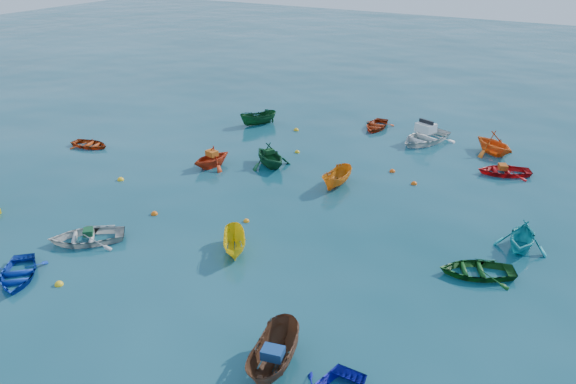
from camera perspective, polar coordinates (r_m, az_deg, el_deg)
The scene contains 30 objects.
ground at distance 27.21m, azimuth -5.21°, elevation -4.66°, with size 160.00×160.00×0.00m, color #093A46.
dinghy_blue_sw at distance 26.76m, azimuth -25.70°, elevation -7.90°, with size 2.18×3.05×0.63m, color #0D34A8.
dinghy_white_near at distance 28.48m, azimuth -19.69°, elevation -4.73°, with size 2.49×3.49×0.72m, color beige.
sampan_brown_mid at distance 19.85m, azimuth -1.38°, elevation -17.62°, with size 1.32×3.51×1.36m, color brown.
dinghy_orange_w at distance 35.47m, azimuth -7.73°, elevation 2.58°, with size 2.33×2.70×1.42m, color red.
sampan_yellow_mid at distance 26.12m, azimuth -5.38°, elevation -6.04°, with size 1.03×2.75×1.06m, color yellow.
dinghy_green_e at distance 25.72m, azimuth 18.56°, elevation -7.94°, with size 2.28×3.18×0.66m, color #124D17.
dinghy_cyan_se at distance 28.44m, azimuth 22.52°, elevation -5.26°, with size 2.41×2.79×1.47m, color teal.
dinghy_red_nw at distance 40.73m, azimuth -19.43°, elevation 4.35°, with size 1.97×2.76×0.57m, color #B5390F.
sampan_orange_n at distance 32.59m, azimuth 4.99°, elevation 0.62°, with size 1.11×2.94×1.14m, color orange.
dinghy_green_n at distance 35.29m, azimuth -1.84°, elevation 2.68°, with size 2.59×3.01×1.58m, color #124F29.
dinghy_red_ne at distance 36.50m, azimuth 21.04°, elevation 1.72°, with size 2.23×3.12×0.65m, color red.
dinghy_red_far at distance 42.68m, azimuth 8.94°, elevation 6.43°, with size 2.21×3.09×0.64m, color #A72F0D.
dinghy_orange_far at distance 39.63m, azimuth 20.06°, elevation 3.69°, with size 2.66×3.09×1.62m, color orange.
sampan_green_far at distance 43.00m, azimuth -3.01°, elevation 6.85°, with size 1.11×2.96×1.14m, color #10451E.
motorboat_white at distance 40.46m, azimuth 13.67°, elevation 4.96°, with size 3.12×4.36×1.50m, color white.
tarp_green_a at distance 28.23m, azimuth -19.64°, elevation -3.83°, with size 0.57×0.43×0.28m, color #124B27.
tarp_blue_a at distance 19.18m, azimuth -1.55°, elevation -16.04°, with size 0.72×0.54×0.35m, color navy.
tarp_orange_a at distance 35.18m, azimuth -7.75°, elevation 3.92°, with size 0.70×0.53×0.34m, color orange.
tarp_green_b at distance 35.03m, azimuth -1.94°, elevation 4.14°, with size 0.56×0.43×0.27m, color #0F3F1A.
tarp_orange_b at distance 36.30m, azimuth 21.00°, elevation 2.41°, with size 0.61×0.46×0.30m, color #B04A12.
buoy_or_a at distance 30.07m, azimuth -13.42°, elevation -2.23°, with size 0.37×0.37×0.37m, color #E15D0C.
buoy_ye_a at distance 25.61m, azimuth -22.23°, elevation -8.73°, with size 0.37×0.37×0.37m, color yellow.
buoy_ye_b at distance 34.67m, azimuth -16.63°, elevation 1.16°, with size 0.39×0.39×0.39m, color yellow.
buoy_or_c at distance 28.63m, azimuth -4.26°, elevation -3.01°, with size 0.31×0.31×0.31m, color orange.
buoy_ye_c at distance 37.42m, azimuth 0.94°, elevation 4.03°, with size 0.34×0.34×0.34m, color gold.
buoy_or_d at distance 33.51m, azimuth 12.67°, elevation 0.78°, with size 0.36×0.36×0.36m, color #E0550C.
buoy_ye_d at distance 41.66m, azimuth 0.84°, elevation 6.27°, with size 0.39×0.39×0.39m, color gold.
buoy_or_e at distance 34.97m, azimuth 10.54°, elevation 2.03°, with size 0.36×0.36×0.36m, color #E44F0C.
buoy_ye_e at distance 37.62m, azimuth 23.14°, elevation 2.04°, with size 0.32×0.32×0.32m, color gold.
Camera 1 is at (13.71, -19.25, 13.48)m, focal length 35.00 mm.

